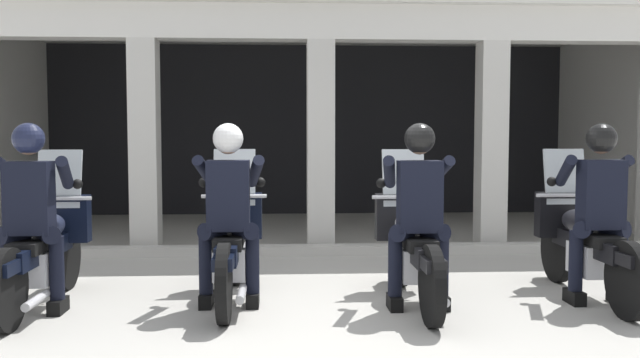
{
  "coord_description": "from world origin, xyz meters",
  "views": [
    {
      "loc": [
        -0.35,
        -5.68,
        1.5
      ],
      "look_at": [
        0.0,
        0.49,
        1.08
      ],
      "focal_mm": 37.85,
      "sensor_mm": 36.0,
      "label": 1
    }
  ],
  "objects_px": {
    "motorcycle_far_left": "(45,248)",
    "police_officer_far_left": "(31,201)",
    "motorcycle_center_left": "(232,244)",
    "motorcycle_far_right": "(583,242)",
    "motorcycle_center_right": "(412,245)",
    "police_officer_far_right": "(599,198)",
    "police_officer_center_right": "(419,200)",
    "police_officer_center_left": "(229,199)"
  },
  "relations": [
    {
      "from": "motorcycle_center_right",
      "to": "motorcycle_center_left",
      "type": "bearing_deg",
      "value": 178.57
    },
    {
      "from": "police_officer_center_right",
      "to": "motorcycle_far_left",
      "type": "bearing_deg",
      "value": 178.96
    },
    {
      "from": "motorcycle_center_left",
      "to": "police_officer_far_right",
      "type": "height_order",
      "value": "police_officer_far_right"
    },
    {
      "from": "motorcycle_center_left",
      "to": "police_officer_far_right",
      "type": "distance_m",
      "value": 3.27
    },
    {
      "from": "police_officer_center_left",
      "to": "police_officer_center_right",
      "type": "bearing_deg",
      "value": -3.09
    },
    {
      "from": "police_officer_center_right",
      "to": "police_officer_far_right",
      "type": "relative_size",
      "value": 1.0
    },
    {
      "from": "police_officer_far_left",
      "to": "motorcycle_center_right",
      "type": "xyz_separation_m",
      "value": [
        3.23,
        0.24,
        -0.44
      ]
    },
    {
      "from": "motorcycle_center_left",
      "to": "motorcycle_center_right",
      "type": "distance_m",
      "value": 1.62
    },
    {
      "from": "police_officer_center_right",
      "to": "motorcycle_far_right",
      "type": "relative_size",
      "value": 0.78
    },
    {
      "from": "police_officer_center_left",
      "to": "motorcycle_far_right",
      "type": "relative_size",
      "value": 0.78
    },
    {
      "from": "motorcycle_far_right",
      "to": "police_officer_far_right",
      "type": "height_order",
      "value": "police_officer_far_right"
    },
    {
      "from": "motorcycle_far_left",
      "to": "police_officer_far_left",
      "type": "distance_m",
      "value": 0.52
    },
    {
      "from": "police_officer_center_left",
      "to": "motorcycle_center_right",
      "type": "height_order",
      "value": "police_officer_center_left"
    },
    {
      "from": "police_officer_far_left",
      "to": "police_officer_far_right",
      "type": "distance_m",
      "value": 4.84
    },
    {
      "from": "police_officer_center_left",
      "to": "police_officer_far_right",
      "type": "distance_m",
      "value": 3.23
    },
    {
      "from": "police_officer_center_left",
      "to": "motorcycle_center_right",
      "type": "relative_size",
      "value": 0.78
    },
    {
      "from": "motorcycle_far_left",
      "to": "police_officer_center_left",
      "type": "bearing_deg",
      "value": 2.3
    },
    {
      "from": "motorcycle_center_left",
      "to": "police_officer_far_left",
      "type": "bearing_deg",
      "value": -162.5
    },
    {
      "from": "motorcycle_center_right",
      "to": "police_officer_far_left",
      "type": "bearing_deg",
      "value": -171.0
    },
    {
      "from": "motorcycle_far_left",
      "to": "motorcycle_center_right",
      "type": "xyz_separation_m",
      "value": [
        3.23,
        -0.04,
        0.0
      ]
    },
    {
      "from": "motorcycle_center_left",
      "to": "motorcycle_center_right",
      "type": "height_order",
      "value": "same"
    },
    {
      "from": "police_officer_far_left",
      "to": "police_officer_center_right",
      "type": "relative_size",
      "value": 1.0
    },
    {
      "from": "police_officer_center_right",
      "to": "police_officer_far_right",
      "type": "xyz_separation_m",
      "value": [
        1.61,
        0.1,
        0.0
      ]
    },
    {
      "from": "motorcycle_far_left",
      "to": "police_officer_far_left",
      "type": "bearing_deg",
      "value": -82.64
    },
    {
      "from": "motorcycle_center_left",
      "to": "motorcycle_center_right",
      "type": "xyz_separation_m",
      "value": [
        1.61,
        -0.17,
        0.0
      ]
    },
    {
      "from": "police_officer_far_left",
      "to": "motorcycle_center_right",
      "type": "height_order",
      "value": "police_officer_far_left"
    },
    {
      "from": "motorcycle_center_left",
      "to": "motorcycle_far_right",
      "type": "height_order",
      "value": "same"
    },
    {
      "from": "motorcycle_far_left",
      "to": "police_officer_center_right",
      "type": "height_order",
      "value": "police_officer_center_right"
    },
    {
      "from": "motorcycle_far_right",
      "to": "motorcycle_far_left",
      "type": "bearing_deg",
      "value": -170.98
    },
    {
      "from": "motorcycle_far_left",
      "to": "police_officer_center_right",
      "type": "relative_size",
      "value": 1.29
    },
    {
      "from": "police_officer_center_left",
      "to": "police_officer_far_right",
      "type": "xyz_separation_m",
      "value": [
        3.23,
        -0.07,
        0.0
      ]
    },
    {
      "from": "motorcycle_center_left",
      "to": "police_officer_center_right",
      "type": "distance_m",
      "value": 1.73
    },
    {
      "from": "motorcycle_center_right",
      "to": "police_officer_far_right",
      "type": "xyz_separation_m",
      "value": [
        1.61,
        -0.19,
        0.44
      ]
    },
    {
      "from": "motorcycle_far_left",
      "to": "police_officer_far_left",
      "type": "xyz_separation_m",
      "value": [
        -0.0,
        -0.28,
        0.44
      ]
    },
    {
      "from": "motorcycle_far_left",
      "to": "police_officer_far_right",
      "type": "distance_m",
      "value": 4.86
    },
    {
      "from": "motorcycle_far_right",
      "to": "police_officer_center_right",
      "type": "bearing_deg",
      "value": -158.37
    },
    {
      "from": "motorcycle_center_left",
      "to": "motorcycle_far_right",
      "type": "relative_size",
      "value": 1.0
    },
    {
      "from": "motorcycle_far_right",
      "to": "police_officer_far_right",
      "type": "distance_m",
      "value": 0.52
    },
    {
      "from": "police_officer_far_left",
      "to": "motorcycle_far_right",
      "type": "distance_m",
      "value": 4.87
    },
    {
      "from": "motorcycle_center_left",
      "to": "police_officer_center_right",
      "type": "xyz_separation_m",
      "value": [
        1.61,
        -0.46,
        0.44
      ]
    },
    {
      "from": "motorcycle_far_left",
      "to": "motorcycle_far_right",
      "type": "xyz_separation_m",
      "value": [
        4.84,
        0.06,
        0.0
      ]
    },
    {
      "from": "police_officer_far_right",
      "to": "motorcycle_center_right",
      "type": "bearing_deg",
      "value": -178.23
    }
  ]
}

